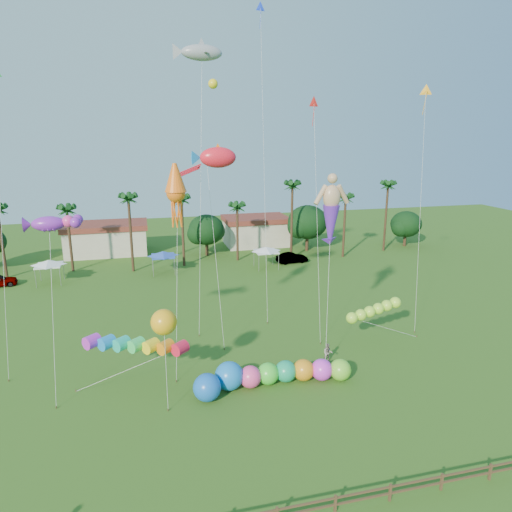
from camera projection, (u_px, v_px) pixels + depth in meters
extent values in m
plane|color=#285116|center=(295.00, 437.00, 28.19)|extent=(160.00, 160.00, 0.00)
cylinder|color=#3A2819|center=(2.00, 244.00, 58.36)|extent=(0.36, 0.36, 9.00)
cylinder|color=#3A2819|center=(70.00, 241.00, 61.25)|extent=(0.36, 0.36, 8.50)
cylinder|color=#3A2819|center=(131.00, 235.00, 61.07)|extent=(0.36, 0.36, 10.00)
cylinder|color=#3A2819|center=(183.00, 233.00, 63.72)|extent=(0.36, 0.36, 9.50)
cylinder|color=#3A2819|center=(237.00, 234.00, 66.74)|extent=(0.36, 0.36, 8.00)
cylinder|color=#3A2819|center=(292.00, 223.00, 67.31)|extent=(0.36, 0.36, 11.00)
cylinder|color=#3A2819|center=(344.00, 228.00, 68.52)|extent=(0.36, 0.36, 9.00)
cylinder|color=#3A2819|center=(386.00, 218.00, 72.08)|extent=(0.36, 0.36, 10.50)
sphere|color=#113814|center=(206.00, 230.00, 69.54)|extent=(5.46, 5.46, 5.46)
sphere|color=#113814|center=(308.00, 222.00, 72.22)|extent=(6.30, 6.30, 6.30)
sphere|color=#113814|center=(406.00, 224.00, 75.53)|extent=(5.04, 5.04, 5.04)
cube|color=beige|center=(107.00, 241.00, 71.20)|extent=(12.00, 7.00, 4.00)
cube|color=beige|center=(256.00, 233.00, 76.87)|extent=(10.00, 7.00, 4.00)
pyramid|color=white|center=(49.00, 262.00, 56.48)|extent=(3.00, 3.00, 0.60)
pyramid|color=blue|center=(163.00, 253.00, 60.72)|extent=(3.00, 3.00, 0.60)
pyramid|color=white|center=(266.00, 249.00, 63.09)|extent=(3.00, 3.00, 0.60)
cube|color=brown|center=(335.00, 504.00, 22.44)|extent=(0.12, 0.12, 1.00)
cube|color=brown|center=(390.00, 493.00, 23.14)|extent=(0.12, 0.12, 1.00)
cube|color=brown|center=(442.00, 482.00, 23.85)|extent=(0.12, 0.12, 1.00)
cube|color=brown|center=(490.00, 472.00, 24.56)|extent=(0.12, 0.12, 1.00)
cube|color=brown|center=(336.00, 498.00, 22.34)|extent=(36.00, 0.08, 0.10)
cube|color=brown|center=(335.00, 505.00, 22.45)|extent=(36.00, 0.08, 0.10)
imported|color=#4C4C54|center=(292.00, 258.00, 66.20)|extent=(4.65, 2.00, 1.49)
imported|color=gray|center=(328.00, 353.00, 37.26)|extent=(0.94, 0.83, 1.60)
sphere|color=#FF4391|center=(250.00, 377.00, 33.55)|extent=(1.65, 1.65, 1.65)
sphere|color=#3ED231|center=(268.00, 374.00, 34.00)|extent=(1.65, 1.65, 1.65)
sphere|color=#169D6C|center=(286.00, 371.00, 34.35)|extent=(1.65, 1.65, 1.65)
sphere|color=orange|center=(304.00, 370.00, 34.53)|extent=(1.65, 1.65, 1.65)
sphere|color=#E036E7|center=(322.00, 370.00, 34.57)|extent=(1.65, 1.65, 1.65)
sphere|color=#71CF2E|center=(340.00, 370.00, 34.55)|extent=(1.65, 1.65, 1.65)
sphere|color=blue|center=(229.00, 376.00, 33.24)|extent=(2.27, 2.27, 2.11)
sphere|color=blue|center=(207.00, 387.00, 31.85)|extent=(1.98, 1.98, 1.98)
cylinder|color=red|center=(155.00, 351.00, 32.86)|extent=(6.72, 4.51, 0.98)
cylinder|color=silver|center=(128.00, 370.00, 33.22)|extent=(7.58, 0.97, 3.02)
cylinder|color=brown|center=(76.00, 390.00, 33.14)|extent=(0.08, 0.08, 0.16)
ellipsoid|color=#A7EA34|center=(352.00, 318.00, 39.41)|extent=(5.57, 2.20, 1.20)
cylinder|color=silver|center=(385.00, 328.00, 40.76)|extent=(6.85, 0.43, 2.75)
cylinder|color=brown|center=(417.00, 336.00, 42.09)|extent=(0.08, 0.08, 0.16)
sphere|color=#EFA413|center=(164.00, 322.00, 30.21)|extent=(1.82, 1.82, 1.74)
cylinder|color=silver|center=(166.00, 367.00, 30.52)|extent=(0.10, 1.02, 6.06)
cylinder|color=brown|center=(168.00, 410.00, 30.81)|extent=(0.08, 0.08, 0.16)
cylinder|color=silver|center=(328.00, 291.00, 36.60)|extent=(1.31, 3.11, 11.88)
cylinder|color=brown|center=(325.00, 367.00, 36.52)|extent=(0.08, 0.08, 0.16)
ellipsoid|color=#FB1B2E|center=(218.00, 157.00, 40.46)|extent=(5.15, 3.18, 2.04)
cylinder|color=silver|center=(221.00, 253.00, 40.02)|extent=(0.69, 5.25, 16.12)
cylinder|color=brown|center=(224.00, 349.00, 39.55)|extent=(0.08, 0.08, 0.16)
ellipsoid|color=gray|center=(202.00, 53.00, 40.86)|extent=(5.23, 2.87, 1.77)
cylinder|color=silver|center=(200.00, 197.00, 41.57)|extent=(1.71, 5.04, 25.19)
cylinder|color=brown|center=(199.00, 335.00, 42.25)|extent=(0.08, 0.08, 0.16)
cone|color=orange|center=(176.00, 193.00, 35.80)|extent=(2.09, 2.09, 4.82)
cylinder|color=silver|center=(176.00, 286.00, 35.11)|extent=(0.99, 5.00, 13.65)
cylinder|color=brown|center=(176.00, 381.00, 34.41)|extent=(0.08, 0.08, 0.16)
ellipsoid|color=purple|center=(49.00, 224.00, 31.00)|extent=(3.85, 2.18, 1.49)
cylinder|color=silver|center=(52.00, 316.00, 31.06)|extent=(0.34, 3.19, 12.22)
cylinder|color=brown|center=(56.00, 407.00, 31.09)|extent=(0.08, 0.08, 0.16)
cone|color=#FF251C|center=(314.00, 103.00, 38.73)|extent=(1.17, 0.61, 1.16)
cylinder|color=silver|center=(317.00, 226.00, 39.69)|extent=(0.08, 3.64, 20.69)
cylinder|color=brown|center=(320.00, 343.00, 40.64)|extent=(0.08, 0.08, 0.16)
cone|color=#F9A019|center=(426.00, 91.00, 40.78)|extent=(1.16, 0.88, 1.22)
cylinder|color=silver|center=(420.00, 215.00, 41.88)|extent=(1.14, 3.42, 21.84)
cylinder|color=brown|center=(415.00, 332.00, 42.96)|extent=(0.08, 0.08, 0.16)
cylinder|color=silver|center=(1.00, 229.00, 34.01)|extent=(0.70, 4.98, 22.53)
cylinder|color=brown|center=(9.00, 380.00, 34.50)|extent=(0.08, 0.08, 0.16)
cone|color=#1B3FFB|center=(260.00, 7.00, 41.91)|extent=(1.09, 0.44, 1.06)
cylinder|color=silver|center=(264.00, 171.00, 43.51)|extent=(0.42, 4.61, 29.39)
cylinder|color=brown|center=(268.00, 323.00, 45.08)|extent=(0.08, 0.08, 0.16)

